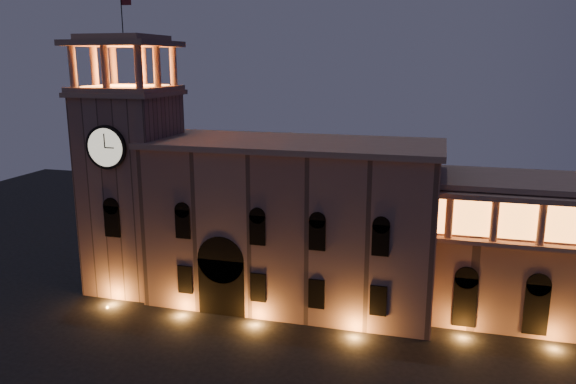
# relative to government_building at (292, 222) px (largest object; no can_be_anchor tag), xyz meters

# --- Properties ---
(government_building) EXTENTS (30.80, 12.80, 17.60)m
(government_building) POSITION_rel_government_building_xyz_m (0.00, 0.00, 0.00)
(government_building) COLOR #8C675B
(government_building) RESTS_ON ground
(clock_tower) EXTENTS (9.80, 9.80, 32.40)m
(clock_tower) POSITION_rel_government_building_xyz_m (-18.42, -0.95, 3.73)
(clock_tower) COLOR #8C675B
(clock_tower) RESTS_ON ground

